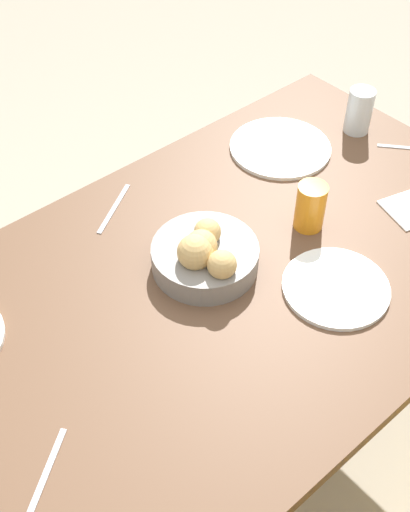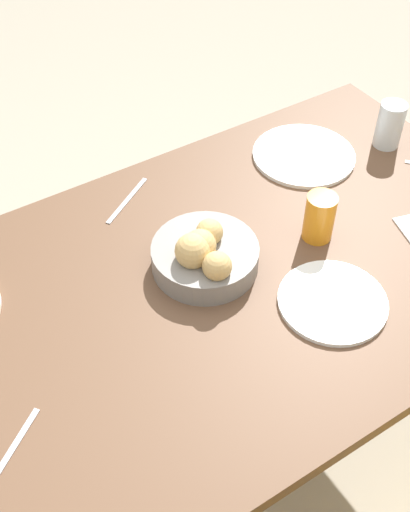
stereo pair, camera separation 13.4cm
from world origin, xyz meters
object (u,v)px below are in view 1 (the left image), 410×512
(plate_near_left, at_px, (280,147))
(spoon_coffee, at_px, (403,147))
(juice_glass, at_px, (310,207))
(fork_silver, at_px, (44,477))
(plate_far_center, at_px, (336,287))
(water_tumbler, at_px, (359,111))
(knife_silver, at_px, (114,208))
(bread_basket, at_px, (205,255))

(plate_near_left, relative_size, spoon_coffee, 2.42)
(juice_glass, bearing_deg, plate_near_left, -122.96)
(fork_silver, bearing_deg, plate_near_left, -157.93)
(plate_near_left, distance_m, spoon_coffee, 0.32)
(spoon_coffee, bearing_deg, fork_silver, 8.23)
(plate_near_left, relative_size, plate_far_center, 1.17)
(plate_far_center, bearing_deg, water_tumbler, -144.02)
(plate_far_center, height_order, fork_silver, plate_far_center)
(plate_far_center, height_order, knife_silver, plate_far_center)
(plate_far_center, bearing_deg, knife_silver, -68.00)
(plate_far_center, distance_m, water_tumbler, 0.58)
(bread_basket, distance_m, fork_silver, 0.53)
(juice_glass, bearing_deg, bread_basket, -10.94)
(fork_silver, bearing_deg, water_tumbler, -165.13)
(plate_near_left, distance_m, knife_silver, 0.47)
(knife_silver, bearing_deg, plate_near_left, 168.83)
(plate_far_center, bearing_deg, juice_glass, -119.99)
(water_tumbler, distance_m, fork_silver, 1.17)
(fork_silver, distance_m, spoon_coffee, 1.17)
(bread_basket, relative_size, water_tumbler, 1.89)
(plate_near_left, xyz_separation_m, plate_far_center, (0.25, 0.41, 0.00))
(juice_glass, bearing_deg, knife_silver, -47.91)
(bread_basket, bearing_deg, knife_silver, -82.61)
(bread_basket, bearing_deg, water_tumbler, -169.36)
(bread_basket, height_order, water_tumbler, water_tumbler)
(plate_far_center, bearing_deg, bread_basket, -52.95)
(plate_far_center, distance_m, spoon_coffee, 0.54)
(plate_near_left, distance_m, water_tumbler, 0.23)
(plate_far_center, relative_size, water_tumbler, 1.86)
(plate_far_center, relative_size, knife_silver, 1.43)
(plate_near_left, xyz_separation_m, fork_silver, (0.92, 0.37, -0.00))
(juice_glass, distance_m, spoon_coffee, 0.41)
(fork_silver, xyz_separation_m, spoon_coffee, (-1.16, -0.17, 0.00))
(plate_near_left, height_order, knife_silver, plate_near_left)
(juice_glass, xyz_separation_m, knife_silver, (0.30, -0.33, -0.05))
(fork_silver, bearing_deg, juice_glass, -170.27)
(plate_near_left, bearing_deg, water_tumbler, 161.22)
(plate_far_center, height_order, juice_glass, juice_glass)
(plate_far_center, relative_size, spoon_coffee, 2.06)
(plate_near_left, xyz_separation_m, spoon_coffee, (-0.24, 0.20, -0.00))
(bread_basket, relative_size, spoon_coffee, 2.10)
(bread_basket, distance_m, spoon_coffee, 0.67)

